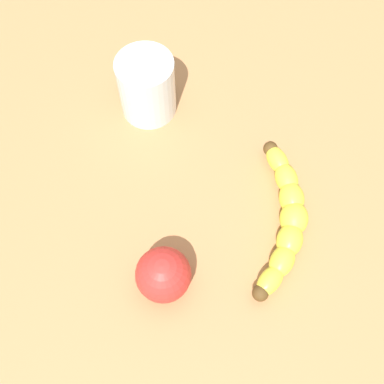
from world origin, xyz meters
The scene contains 4 objects.
wooden_tabletop centered at (0.00, 0.00, 1.50)cm, with size 120.00×120.00×3.00cm, color #B37B4C.
banana centered at (-1.06, -15.46, 4.97)cm, with size 15.27×20.27×3.95cm.
smoothie_glass centered at (-9.04, 11.59, 8.01)cm, with size 8.66×8.66×10.25cm.
apple_fruit centered at (-19.64, -15.28, 6.62)cm, with size 7.24×7.24×7.24cm, color red.
Camera 1 is at (-24.50, -32.28, 65.39)cm, focal length 44.44 mm.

